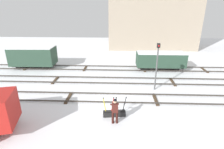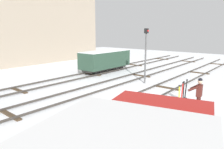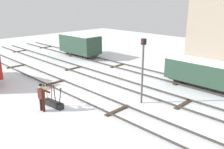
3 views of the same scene
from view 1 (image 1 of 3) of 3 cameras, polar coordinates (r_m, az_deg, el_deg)
name	(u,v)px [view 1 (image 1 of 3)]	position (r m, az deg, el deg)	size (l,w,h in m)	color
ground_plane	(112,99)	(14.59, -0.13, -7.81)	(60.00, 60.00, 0.00)	white
track_main_line	(112,98)	(14.54, -0.13, -7.44)	(44.00, 1.94, 0.18)	#38332D
track_siding_near	(113,80)	(17.81, 0.38, -1.86)	(44.00, 1.94, 0.18)	#38332D
track_siding_far	(114,68)	(21.32, 0.75, 2.04)	(44.00, 1.94, 0.18)	#38332D
switch_lever_frame	(114,113)	(12.42, 0.74, -12.09)	(1.60, 0.54, 1.45)	black
rail_worker	(115,109)	(11.37, 0.92, -11.09)	(0.59, 0.66, 1.75)	#351511
signal_post	(157,63)	(15.72, 14.17, 3.72)	(0.24, 0.32, 4.17)	#4C4C4C
apartment_building	(153,11)	(33.18, 12.85, 19.19)	(15.09, 6.67, 12.51)	gray
freight_car_back_track	(160,60)	(21.51, 15.19, 4.58)	(5.52, 2.07, 2.08)	#2D2B28
freight_car_mid_siding	(33,56)	(23.27, -23.86, 5.36)	(5.14, 2.41, 2.57)	#2D2B28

